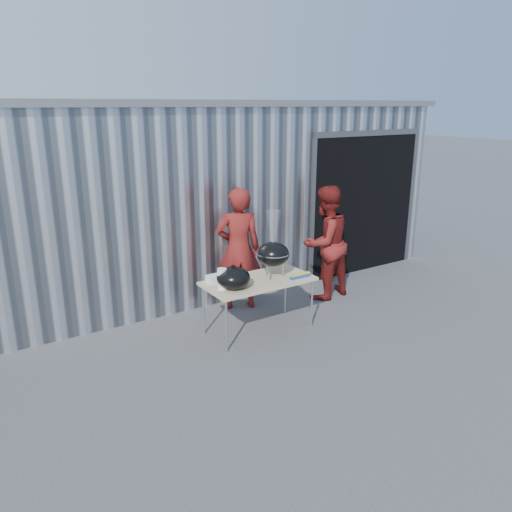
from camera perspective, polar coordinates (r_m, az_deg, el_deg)
ground at (r=6.58m, az=1.31°, el=-10.51°), size 80.00×80.00×0.00m
building at (r=10.42m, az=-8.79°, el=8.50°), size 8.20×6.20×3.10m
folding_table at (r=6.80m, az=0.29°, el=-3.05°), size 1.50×0.75×0.75m
kettle_grill at (r=6.74m, az=1.97°, el=0.86°), size 0.45×0.45×0.94m
grill_lid at (r=6.44m, az=-2.59°, el=-2.51°), size 0.44×0.44×0.32m
paper_towels at (r=6.41m, az=-3.89°, el=-2.64°), size 0.12×0.12×0.28m
white_tub at (r=6.70m, az=-4.77°, el=-2.60°), size 0.20×0.15×0.10m
foil_box at (r=6.87m, az=5.07°, el=-2.27°), size 0.32×0.06×0.06m
person_cook at (r=7.55m, az=-2.02°, el=0.81°), size 0.80×0.67×1.88m
person_bystander at (r=8.04m, az=7.89°, el=1.50°), size 0.97×0.80×1.83m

